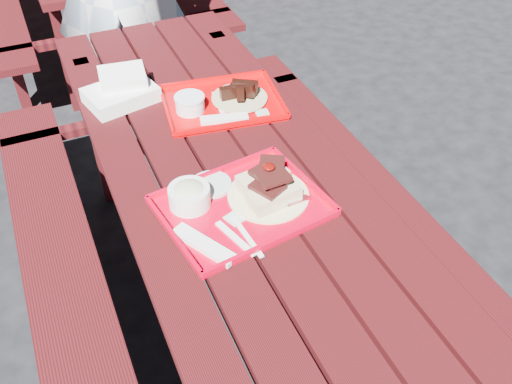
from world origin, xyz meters
The scene contains 5 objects.
ground centered at (0.00, 0.00, 0.00)m, with size 60.00×60.00×0.00m, color black.
picnic_table_near centered at (0.00, 0.00, 0.56)m, with size 1.41×2.40×0.75m.
near_tray centered at (-0.04, -0.11, 0.78)m, with size 0.50×0.42×0.14m.
far_tray centered at (0.10, 0.41, 0.77)m, with size 0.46×0.38×0.07m.
white_cloth centered at (-0.21, 0.60, 0.79)m, with size 0.28×0.23×0.10m.
Camera 1 is at (-0.49, -1.27, 1.89)m, focal length 40.00 mm.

